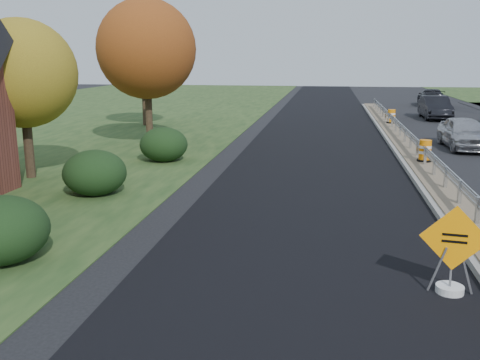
% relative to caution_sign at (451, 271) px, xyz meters
% --- Properties ---
extents(ground, '(140.00, 140.00, 0.00)m').
position_rel_caution_sign_xyz_m(ground, '(1.50, 6.08, -0.45)').
color(ground, black).
rests_on(ground, ground).
extents(milled_overlay, '(7.20, 120.00, 0.01)m').
position_rel_caution_sign_xyz_m(milled_overlay, '(-2.90, 16.08, -0.44)').
color(milled_overlay, black).
rests_on(milled_overlay, ground).
extents(median, '(1.60, 55.00, 0.23)m').
position_rel_caution_sign_xyz_m(median, '(1.50, 14.08, -0.34)').
color(median, gray).
rests_on(median, ground).
extents(guardrail, '(0.10, 46.15, 0.72)m').
position_rel_caution_sign_xyz_m(guardrail, '(1.50, 15.08, 0.28)').
color(guardrail, silver).
rests_on(guardrail, median).
extents(hedge_south, '(2.09, 2.09, 1.52)m').
position_rel_caution_sign_xyz_m(hedge_south, '(-9.50, 0.08, 0.31)').
color(hedge_south, black).
rests_on(hedge_south, ground).
extents(hedge_mid, '(2.09, 2.09, 1.52)m').
position_rel_caution_sign_xyz_m(hedge_mid, '(-10.00, 6.08, 0.31)').
color(hedge_mid, black).
rests_on(hedge_mid, ground).
extents(hedge_north, '(2.09, 2.09, 1.52)m').
position_rel_caution_sign_xyz_m(hedge_north, '(-9.50, 12.08, 0.31)').
color(hedge_north, black).
rests_on(hedge_north, ground).
extents(tree_near_yellow, '(3.96, 3.96, 5.88)m').
position_rel_caution_sign_xyz_m(tree_near_yellow, '(-13.50, 8.08, 3.44)').
color(tree_near_yellow, '#473523').
rests_on(tree_near_yellow, ground).
extents(tree_near_red, '(4.95, 4.95, 7.35)m').
position_rel_caution_sign_xyz_m(tree_near_red, '(-11.50, 16.08, 4.41)').
color(tree_near_red, '#473523').
rests_on(tree_near_red, ground).
extents(tree_near_back, '(4.29, 4.29, 6.37)m').
position_rel_caution_sign_xyz_m(tree_near_back, '(-14.50, 24.08, 3.76)').
color(tree_near_back, '#473523').
rests_on(tree_near_back, ground).
extents(caution_sign, '(1.27, 0.53, 1.77)m').
position_rel_caution_sign_xyz_m(caution_sign, '(0.00, 0.00, 0.00)').
color(caution_sign, white).
rests_on(caution_sign, ground).
extents(barrel_median_mid, '(0.61, 0.61, 0.90)m').
position_rel_caution_sign_xyz_m(barrel_median_mid, '(1.59, 12.73, 0.21)').
color(barrel_median_mid, black).
rests_on(barrel_median_mid, median).
extents(barrel_median_far, '(0.61, 0.61, 0.89)m').
position_rel_caution_sign_xyz_m(barrel_median_far, '(1.68, 26.19, 0.21)').
color(barrel_median_far, black).
rests_on(barrel_median_far, median).
extents(car_silver, '(2.00, 4.70, 1.58)m').
position_rel_caution_sign_xyz_m(car_silver, '(4.29, 17.82, 0.34)').
color(car_silver, '#ACACB1').
rests_on(car_silver, ground).
extents(car_dark_mid, '(1.77, 5.05, 1.66)m').
position_rel_caution_sign_xyz_m(car_dark_mid, '(5.36, 31.37, 0.38)').
color(car_dark_mid, black).
rests_on(car_dark_mid, ground).
extents(car_dark_far, '(2.72, 5.63, 1.58)m').
position_rel_caution_sign_xyz_m(car_dark_far, '(7.09, 42.92, 0.34)').
color(car_dark_far, black).
rests_on(car_dark_far, ground).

